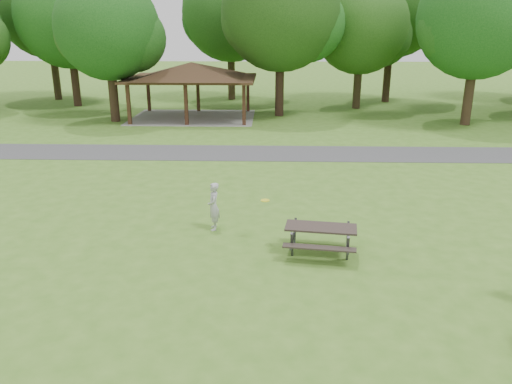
% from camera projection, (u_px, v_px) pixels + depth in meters
% --- Properties ---
extents(ground, '(160.00, 160.00, 0.00)m').
position_uv_depth(ground, '(209.00, 296.00, 11.91)').
color(ground, '#437120').
rests_on(ground, ground).
extents(asphalt_path, '(120.00, 3.20, 0.02)m').
position_uv_depth(asphalt_path, '(242.00, 153.00, 25.17)').
color(asphalt_path, '#3F3E41').
rests_on(asphalt_path, ground).
extents(pavilion, '(8.60, 7.01, 3.76)m').
position_uv_depth(pavilion, '(191.00, 73.00, 33.78)').
color(pavilion, '#372114').
rests_on(pavilion, ground).
extents(tree_row_c, '(8.19, 7.80, 10.67)m').
position_uv_depth(tree_row_c, '(70.00, 19.00, 37.73)').
color(tree_row_c, black).
rests_on(tree_row_c, ground).
extents(tree_row_d, '(6.93, 6.60, 9.27)m').
position_uv_depth(tree_row_d, '(109.00, 31.00, 31.67)').
color(tree_row_d, black).
rests_on(tree_row_d, ground).
extents(tree_row_e, '(8.40, 8.00, 11.02)m').
position_uv_depth(tree_row_e, '(282.00, 15.00, 33.39)').
color(tree_row_e, black).
rests_on(tree_row_e, ground).
extents(tree_row_f, '(7.35, 7.00, 9.55)m').
position_uv_depth(tree_row_f, '(362.00, 29.00, 36.83)').
color(tree_row_f, black).
rests_on(tree_row_f, ground).
extents(tree_row_g, '(7.77, 7.40, 10.25)m').
position_uv_depth(tree_row_g, '(480.00, 22.00, 30.34)').
color(tree_row_g, '#322216').
rests_on(tree_row_g, ground).
extents(tree_deep_a, '(8.40, 8.00, 11.38)m').
position_uv_depth(tree_deep_a, '(49.00, 12.00, 40.94)').
color(tree_deep_a, black).
rests_on(tree_deep_a, ground).
extents(tree_deep_b, '(8.40, 8.00, 11.13)m').
position_uv_depth(tree_deep_b, '(232.00, 15.00, 41.05)').
color(tree_deep_b, '#302115').
rests_on(tree_deep_b, ground).
extents(tree_deep_c, '(8.82, 8.40, 11.90)m').
position_uv_depth(tree_deep_c, '(394.00, 7.00, 39.54)').
color(tree_deep_c, black).
rests_on(tree_deep_c, ground).
extents(picnic_table_middle, '(2.17, 1.84, 0.86)m').
position_uv_depth(picnic_table_middle, '(321.00, 233.00, 13.94)').
color(picnic_table_middle, '#2C2320').
rests_on(picnic_table_middle, ground).
extents(frisbee_in_flight, '(0.34, 0.34, 0.02)m').
position_uv_depth(frisbee_in_flight, '(265.00, 200.00, 14.58)').
color(frisbee_in_flight, yellow).
rests_on(frisbee_in_flight, ground).
extents(frisbee_thrower, '(0.44, 0.60, 1.53)m').
position_uv_depth(frisbee_thrower, '(214.00, 206.00, 15.59)').
color(frisbee_thrower, '#AAABAD').
rests_on(frisbee_thrower, ground).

